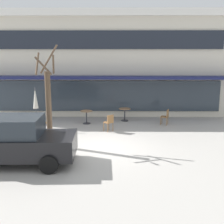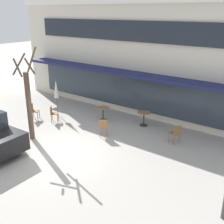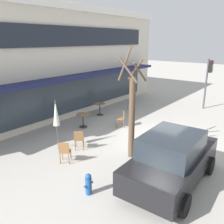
% 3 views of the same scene
% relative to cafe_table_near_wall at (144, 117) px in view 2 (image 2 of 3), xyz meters
% --- Properties ---
extents(ground_plane, '(80.00, 80.00, 0.00)m').
position_rel_cafe_table_near_wall_xyz_m(ground_plane, '(-1.35, -4.91, -0.52)').
color(ground_plane, '#ADA8A0').
extents(building_facade, '(18.28, 9.10, 6.63)m').
position_rel_cafe_table_near_wall_xyz_m(building_facade, '(-1.35, 5.05, 2.80)').
color(building_facade, beige).
rests_on(building_facade, ground).
extents(cafe_table_near_wall, '(0.70, 0.70, 0.76)m').
position_rel_cafe_table_near_wall_xyz_m(cafe_table_near_wall, '(0.00, 0.00, 0.00)').
color(cafe_table_near_wall, '#333338').
rests_on(cafe_table_near_wall, ground).
extents(cafe_table_streetside, '(0.70, 0.70, 0.76)m').
position_rel_cafe_table_near_wall_xyz_m(cafe_table_streetside, '(-2.22, -0.71, 0.00)').
color(cafe_table_streetside, '#333338').
rests_on(cafe_table_streetside, ground).
extents(patio_umbrella_green_folded, '(0.28, 0.28, 2.20)m').
position_rel_cafe_table_near_wall_xyz_m(patio_umbrella_green_folded, '(-4.81, -1.74, 1.11)').
color(patio_umbrella_green_folded, '#4C4C51').
rests_on(patio_umbrella_green_folded, ground).
extents(cafe_chair_0, '(0.56, 0.56, 0.89)m').
position_rel_cafe_table_near_wall_xyz_m(cafe_chair_0, '(-0.88, -2.34, 0.01)').
color(cafe_chair_0, olive).
rests_on(cafe_chair_0, ground).
extents(cafe_chair_1, '(0.52, 0.52, 0.89)m').
position_rel_cafe_table_near_wall_xyz_m(cafe_chair_1, '(2.28, -0.96, 0.01)').
color(cafe_chair_1, olive).
rests_on(cafe_chair_1, ground).
extents(cafe_chair_2, '(0.56, 0.56, 0.89)m').
position_rel_cafe_table_near_wall_xyz_m(cafe_chair_2, '(-5.46, -2.93, 0.01)').
color(cafe_chair_2, olive).
rests_on(cafe_chair_2, ground).
extents(cafe_chair_3, '(0.56, 0.56, 0.89)m').
position_rel_cafe_table_near_wall_xyz_m(cafe_chair_3, '(-4.29, -2.52, 0.01)').
color(cafe_chair_3, olive).
rests_on(cafe_chair_3, ground).
extents(street_tree, '(0.87, 0.87, 4.34)m').
position_rel_cafe_table_near_wall_xyz_m(street_tree, '(-3.43, -4.63, 1.37)').
color(street_tree, brown).
rests_on(street_tree, ground).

